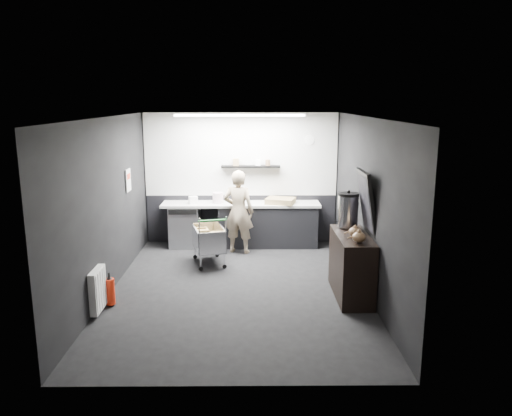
{
  "coord_description": "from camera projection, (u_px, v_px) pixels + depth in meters",
  "views": [
    {
      "loc": [
        0.23,
        -7.49,
        2.96
      ],
      "look_at": [
        0.29,
        0.4,
        1.24
      ],
      "focal_mm": 35.0,
      "sensor_mm": 36.0,
      "label": 1
    }
  ],
  "objects": [
    {
      "name": "dado_panel",
      "position": [
        241.0,
        219.0,
        10.51
      ],
      "size": [
        3.95,
        0.02,
        1.0
      ],
      "primitive_type": "cube",
      "color": "black",
      "rests_on": "wall_back"
    },
    {
      "name": "floor",
      "position": [
        238.0,
        289.0,
        7.95
      ],
      "size": [
        5.5,
        5.5,
        0.0
      ],
      "primitive_type": "plane",
      "color": "black",
      "rests_on": "ground"
    },
    {
      "name": "shopping_cart",
      "position": [
        209.0,
        240.0,
        9.1
      ],
      "size": [
        0.7,
        0.97,
        0.94
      ],
      "color": "silver",
      "rests_on": "floor"
    },
    {
      "name": "wall_clock",
      "position": [
        309.0,
        140.0,
        10.16
      ],
      "size": [
        0.2,
        0.03,
        0.2
      ],
      "primitive_type": "cylinder",
      "rotation": [
        1.57,
        0.0,
        0.0
      ],
      "color": "white",
      "rests_on": "wall_back"
    },
    {
      "name": "poster_red_band",
      "position": [
        128.0,
        176.0,
        8.86
      ],
      "size": [
        0.02,
        0.22,
        0.1
      ],
      "primitive_type": "cube",
      "color": "red",
      "rests_on": "poster"
    },
    {
      "name": "pink_tub",
      "position": [
        218.0,
        198.0,
        10.09
      ],
      "size": [
        0.22,
        0.22,
        0.22
      ],
      "primitive_type": "cylinder",
      "color": "silver",
      "rests_on": "prep_counter"
    },
    {
      "name": "person",
      "position": [
        239.0,
        212.0,
        9.7
      ],
      "size": [
        0.68,
        0.53,
        1.64
      ],
      "primitive_type": "imported",
      "rotation": [
        0.0,
        0.0,
        2.89
      ],
      "color": "beige",
      "rests_on": "floor"
    },
    {
      "name": "ceiling",
      "position": [
        237.0,
        117.0,
        7.37
      ],
      "size": [
        5.5,
        5.5,
        0.0
      ],
      "primitive_type": "plane",
      "rotation": [
        3.14,
        0.0,
        0.0
      ],
      "color": "silver",
      "rests_on": "wall_back"
    },
    {
      "name": "white_container",
      "position": [
        193.0,
        200.0,
        10.05
      ],
      "size": [
        0.2,
        0.17,
        0.15
      ],
      "primitive_type": "cube",
      "rotation": [
        0.0,
        0.0,
        0.3
      ],
      "color": "white",
      "rests_on": "prep_counter"
    },
    {
      "name": "floating_shelf",
      "position": [
        251.0,
        166.0,
        10.16
      ],
      "size": [
        1.2,
        0.22,
        0.04
      ],
      "primitive_type": "cube",
      "color": "black",
      "rests_on": "wall_back"
    },
    {
      "name": "prep_counter",
      "position": [
        248.0,
        224.0,
        10.22
      ],
      "size": [
        3.2,
        0.61,
        0.9
      ],
      "color": "black",
      "rests_on": "floor"
    },
    {
      "name": "wall_right",
      "position": [
        367.0,
        206.0,
        7.68
      ],
      "size": [
        0.0,
        5.5,
        5.5
      ],
      "primitive_type": "plane",
      "rotation": [
        1.57,
        0.0,
        -1.57
      ],
      "color": "black",
      "rests_on": "floor"
    },
    {
      "name": "wall_left",
      "position": [
        107.0,
        207.0,
        7.65
      ],
      "size": [
        0.0,
        5.5,
        5.5
      ],
      "primitive_type": "plane",
      "rotation": [
        1.57,
        0.0,
        1.57
      ],
      "color": "black",
      "rests_on": "floor"
    },
    {
      "name": "kitchen_wall_panel",
      "position": [
        241.0,
        155.0,
        10.22
      ],
      "size": [
        3.95,
        0.02,
        1.7
      ],
      "primitive_type": "cube",
      "color": "silver",
      "rests_on": "wall_back"
    },
    {
      "name": "fire_extinguisher",
      "position": [
        110.0,
        291.0,
        7.27
      ],
      "size": [
        0.15,
        0.15,
        0.48
      ],
      "color": "red",
      "rests_on": "floor"
    },
    {
      "name": "poster",
      "position": [
        128.0,
        180.0,
        8.87
      ],
      "size": [
        0.02,
        0.3,
        0.4
      ],
      "primitive_type": "cube",
      "color": "silver",
      "rests_on": "wall_left"
    },
    {
      "name": "wall_front",
      "position": [
        229.0,
        264.0,
        4.97
      ],
      "size": [
        5.5,
        0.0,
        5.5
      ],
      "primitive_type": "plane",
      "rotation": [
        -1.57,
        0.0,
        0.0
      ],
      "color": "black",
      "rests_on": "floor"
    },
    {
      "name": "wall_back",
      "position": [
        241.0,
        179.0,
        10.35
      ],
      "size": [
        5.5,
        0.0,
        5.5
      ],
      "primitive_type": "plane",
      "rotation": [
        1.57,
        0.0,
        0.0
      ],
      "color": "black",
      "rests_on": "floor"
    },
    {
      "name": "ceiling_strip",
      "position": [
        240.0,
        115.0,
        9.19
      ],
      "size": [
        2.4,
        0.2,
        0.04
      ],
      "primitive_type": "cube",
      "color": "white",
      "rests_on": "ceiling"
    },
    {
      "name": "sideboard",
      "position": [
        352.0,
        257.0,
        7.59
      ],
      "size": [
        0.55,
        1.29,
        1.94
      ],
      "color": "black",
      "rests_on": "floor"
    },
    {
      "name": "radiator",
      "position": [
        98.0,
        290.0,
        6.98
      ],
      "size": [
        0.1,
        0.5,
        0.6
      ],
      "primitive_type": "cube",
      "color": "white",
      "rests_on": "wall_left"
    },
    {
      "name": "cardboard_box",
      "position": [
        280.0,
        201.0,
        10.07
      ],
      "size": [
        0.65,
        0.56,
        0.11
      ],
      "primitive_type": "cube",
      "rotation": [
        0.0,
        0.0,
        -0.29
      ],
      "color": "olive",
      "rests_on": "prep_counter"
    }
  ]
}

